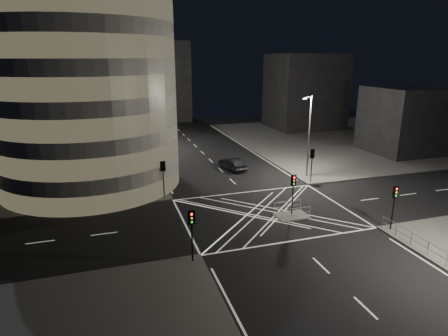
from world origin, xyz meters
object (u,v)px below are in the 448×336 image
object	(u,v)px
traffic_signal_nl	(192,226)
sedan	(232,164)
street_lamp_right_far	(309,134)
traffic_signal_fl	(163,172)
central_island	(292,216)
traffic_signal_fr	(312,159)
traffic_signal_nr	(394,199)
street_lamp_left_near	(150,138)
street_lamp_left_far	(137,116)
traffic_signal_island	(293,187)

from	to	relation	value
traffic_signal_nl	sedan	xyz separation A→B (m)	(10.30, 21.58, -2.13)
traffic_signal_nl	street_lamp_right_far	distance (m)	24.27
traffic_signal_nl	traffic_signal_fl	bearing A→B (deg)	90.00
central_island	traffic_signal_fr	bearing A→B (deg)	50.67
central_island	traffic_signal_nr	world-z (taller)	traffic_signal_nr
street_lamp_right_far	central_island	bearing A→B (deg)	-125.30
street_lamp_left_near	street_lamp_left_far	world-z (taller)	same
traffic_signal_island	street_lamp_right_far	distance (m)	13.13
traffic_signal_nr	street_lamp_left_near	distance (m)	26.32
traffic_signal_nl	street_lamp_left_far	world-z (taller)	street_lamp_left_far
traffic_signal_nr	sedan	world-z (taller)	traffic_signal_nr
traffic_signal_nl	street_lamp_left_near	distance (m)	18.99
traffic_signal_nl	street_lamp_right_far	size ratio (longest dim) A/B	0.40
traffic_signal_island	traffic_signal_nl	bearing A→B (deg)	-153.86
traffic_signal_nr	central_island	bearing A→B (deg)	142.07
traffic_signal_nr	street_lamp_left_far	distance (m)	41.15
central_island	traffic_signal_nr	bearing A→B (deg)	-37.93
traffic_signal_nr	traffic_signal_fr	bearing A→B (deg)	90.00
traffic_signal_island	street_lamp_left_near	world-z (taller)	street_lamp_left_near
street_lamp_right_far	sedan	bearing A→B (deg)	143.92
street_lamp_right_far	sedan	distance (m)	10.91
central_island	street_lamp_right_far	bearing A→B (deg)	54.70
traffic_signal_nr	street_lamp_right_far	bearing A→B (deg)	87.70
traffic_signal_fl	traffic_signal_nr	bearing A→B (deg)	-37.69
street_lamp_left_near	street_lamp_right_far	world-z (taller)	same
street_lamp_left_near	sedan	distance (m)	12.24
traffic_signal_nr	traffic_signal_island	distance (m)	8.62
traffic_signal_nl	street_lamp_left_far	size ratio (longest dim) A/B	0.40
traffic_signal_nl	traffic_signal_nr	size ratio (longest dim) A/B	1.00
traffic_signal_island	sedan	size ratio (longest dim) A/B	0.84
traffic_signal_nl	sedan	world-z (taller)	traffic_signal_nl
traffic_signal_fr	traffic_signal_fl	bearing A→B (deg)	180.00
traffic_signal_fr	street_lamp_left_near	distance (m)	19.14
traffic_signal_fr	traffic_signal_island	bearing A→B (deg)	-129.33
street_lamp_left_far	street_lamp_right_far	world-z (taller)	same
traffic_signal_island	traffic_signal_nr	bearing A→B (deg)	-37.93
traffic_signal_fl	traffic_signal_nr	world-z (taller)	same
street_lamp_right_far	sedan	size ratio (longest dim) A/B	2.09
street_lamp_left_near	street_lamp_left_far	xyz separation A→B (m)	(0.00, 18.00, 0.00)
traffic_signal_fr	street_lamp_right_far	xyz separation A→B (m)	(0.64, 2.20, 2.63)
street_lamp_left_near	street_lamp_right_far	size ratio (longest dim) A/B	1.00
traffic_signal_fl	traffic_signal_nl	xyz separation A→B (m)	(0.00, -13.60, 0.00)
traffic_signal_nr	street_lamp_left_near	bearing A→B (deg)	134.13
traffic_signal_island	street_lamp_left_far	distance (m)	33.61
traffic_signal_nl	street_lamp_left_near	bearing A→B (deg)	91.94
traffic_signal_island	street_lamp_right_far	bearing A→B (deg)	54.70
central_island	traffic_signal_fl	size ratio (longest dim) A/B	0.75
traffic_signal_fr	street_lamp_left_far	xyz separation A→B (m)	(-18.24, 23.20, 2.63)
traffic_signal_nl	traffic_signal_nr	distance (m)	17.60
traffic_signal_nl	street_lamp_left_near	world-z (taller)	street_lamp_left_near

